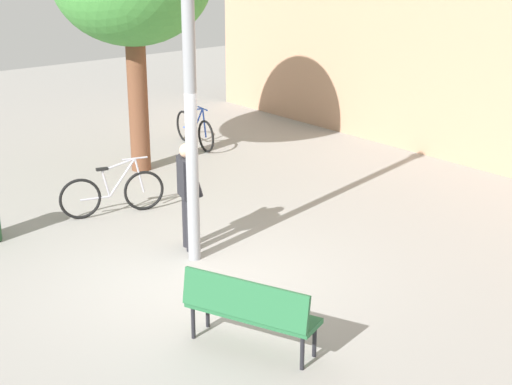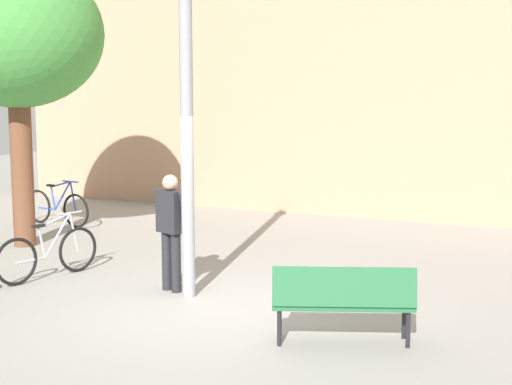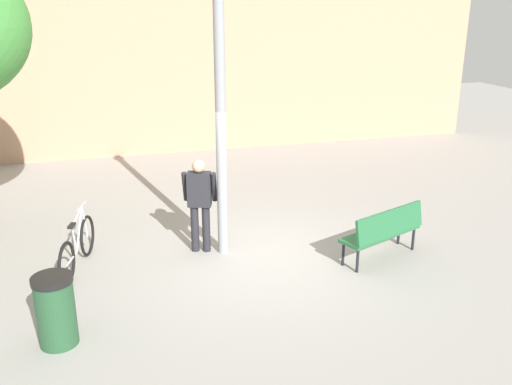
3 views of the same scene
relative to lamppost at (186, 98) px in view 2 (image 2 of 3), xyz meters
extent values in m
plane|color=gray|center=(0.55, -0.34, -2.75)|extent=(36.00, 36.00, 0.00)
cube|color=tan|center=(0.55, 8.07, 0.62)|extent=(18.15, 2.00, 6.74)
cylinder|color=gray|center=(0.00, 0.00, -0.31)|extent=(0.18, 0.18, 4.87)
cylinder|color=#232328|center=(-0.46, 0.19, -2.32)|extent=(0.14, 0.14, 0.85)
cylinder|color=#232328|center=(-0.27, 0.13, -2.32)|extent=(0.14, 0.14, 0.85)
cube|color=#232328|center=(-0.37, 0.16, -1.60)|extent=(0.45, 0.34, 0.60)
sphere|color=tan|center=(-0.37, 0.16, -1.19)|extent=(0.22, 0.22, 0.22)
cylinder|color=#232328|center=(-0.59, 0.29, -1.57)|extent=(0.16, 0.25, 0.55)
cylinder|color=#232328|center=(-0.11, 0.12, -1.57)|extent=(0.16, 0.25, 0.55)
cube|color=#236038|center=(2.54, -0.95, -2.30)|extent=(1.65, 1.00, 0.06)
cube|color=#236038|center=(2.61, -1.13, -2.05)|extent=(1.53, 0.71, 0.44)
cylinder|color=black|center=(1.81, -1.07, -2.54)|extent=(0.05, 0.05, 0.42)
cylinder|color=black|center=(3.15, -0.54, -2.54)|extent=(0.05, 0.05, 0.42)
cylinder|color=black|center=(1.93, -1.37, -2.54)|extent=(0.05, 0.05, 0.42)
cylinder|color=black|center=(3.26, -0.84, -2.54)|extent=(0.05, 0.05, 0.42)
cylinder|color=brown|center=(-4.40, 1.76, -1.38)|extent=(0.39, 0.39, 2.73)
ellipsoid|color=#408B3A|center=(-4.40, 1.76, 1.06)|extent=(3.07, 3.07, 2.61)
torus|color=black|center=(-2.29, 0.54, -2.39)|extent=(0.24, 0.70, 0.71)
torus|color=black|center=(-2.59, -0.52, -2.39)|extent=(0.24, 0.70, 0.71)
cylinder|color=#ADADB7|center=(-2.39, 0.19, -2.11)|extent=(0.17, 0.49, 0.64)
cylinder|color=#ADADB7|center=(-2.40, 0.14, -1.87)|extent=(0.19, 0.57, 0.18)
cylinder|color=#ADADB7|center=(-2.47, -0.08, -2.18)|extent=(0.07, 0.14, 0.48)
cylinder|color=#ADADB7|center=(-2.52, -0.28, -2.42)|extent=(0.17, 0.49, 0.04)
cylinder|color=#ADADB7|center=(-2.30, 0.48, -2.11)|extent=(0.08, 0.17, 0.63)
cube|color=black|center=(-2.48, -0.13, -1.92)|extent=(0.13, 0.21, 0.04)
cylinder|color=#ADADB7|center=(-2.32, 0.42, -1.80)|extent=(0.15, 0.43, 0.03)
torus|color=black|center=(-4.61, 3.54, -2.39)|extent=(0.71, 0.15, 0.71)
torus|color=black|center=(-5.70, 3.70, -2.39)|extent=(0.71, 0.15, 0.71)
cylinder|color=blue|center=(-4.97, 3.60, -2.11)|extent=(0.50, 0.11, 0.64)
cylinder|color=blue|center=(-5.02, 3.60, -1.87)|extent=(0.58, 0.12, 0.18)
cylinder|color=blue|center=(-5.26, 3.64, -2.18)|extent=(0.14, 0.06, 0.48)
cylinder|color=blue|center=(-5.45, 3.67, -2.42)|extent=(0.50, 0.11, 0.04)
cylinder|color=blue|center=(-4.68, 3.55, -2.11)|extent=(0.17, 0.06, 0.63)
cube|color=black|center=(-5.31, 3.64, -1.92)|extent=(0.21, 0.11, 0.04)
cylinder|color=blue|center=(-4.74, 3.56, -1.80)|extent=(0.44, 0.09, 0.03)
camera|label=1|loc=(8.74, -5.98, 1.89)|focal=54.25mm
camera|label=2|loc=(5.12, -9.10, 0.18)|focal=54.06mm
camera|label=3|loc=(-1.90, -8.77, 1.43)|focal=38.98mm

